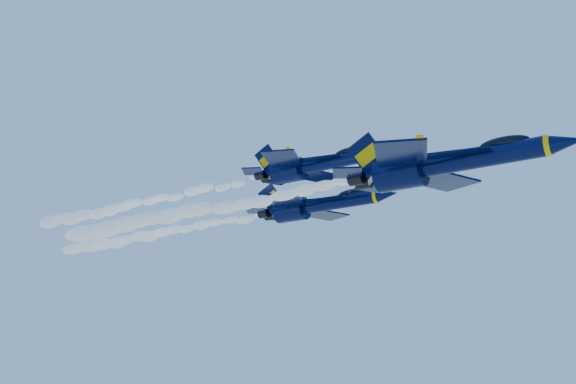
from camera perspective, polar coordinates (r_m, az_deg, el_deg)
The scene contains 6 objects.
jet_lead at distance 54.66m, azimuth 13.68°, elevation 2.49°, with size 19.41×15.92×7.21m.
smoke_trail_jet_lead at distance 68.28m, azimuth -8.45°, elevation -1.82°, with size 38.37×2.16×1.95m, color white.
jet_second at distance 67.65m, azimuth 2.37°, elevation 2.41°, with size 16.41×13.46×6.10m.
smoke_trail_jet_second at distance 83.52m, azimuth -13.20°, elevation -1.01°, with size 38.37×1.83×1.65m, color white.
jet_third at distance 76.54m, azimuth 2.62°, elevation -1.17°, with size 18.35×15.05×6.82m.
smoke_trail_jet_third at distance 92.83m, azimuth -11.88°, elevation -3.72°, with size 38.37×2.04×1.84m, color white.
Camera 1 is at (37.88, -62.57, 132.81)m, focal length 40.00 mm.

